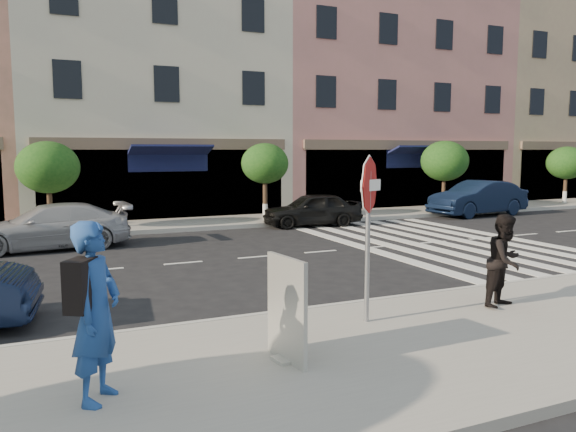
% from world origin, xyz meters
% --- Properties ---
extents(ground, '(120.00, 120.00, 0.00)m').
position_xyz_m(ground, '(0.00, 0.00, 0.00)').
color(ground, black).
rests_on(ground, ground).
extents(sidewalk_near, '(60.00, 4.50, 0.15)m').
position_xyz_m(sidewalk_near, '(0.00, -3.75, 0.07)').
color(sidewalk_near, gray).
rests_on(sidewalk_near, ground).
extents(sidewalk_far, '(60.00, 3.00, 0.15)m').
position_xyz_m(sidewalk_far, '(0.00, 11.00, 0.07)').
color(sidewalk_far, gray).
rests_on(sidewalk_far, ground).
extents(building_centre, '(11.00, 9.00, 11.00)m').
position_xyz_m(building_centre, '(-0.50, 17.00, 5.50)').
color(building_centre, beige).
rests_on(building_centre, ground).
extents(building_east_mid, '(13.00, 9.00, 13.00)m').
position_xyz_m(building_east_mid, '(11.50, 17.00, 6.50)').
color(building_east_mid, tan).
rests_on(building_east_mid, ground).
extents(building_east_far, '(12.00, 9.00, 12.00)m').
position_xyz_m(building_east_far, '(24.00, 17.00, 6.00)').
color(building_east_far, tan).
rests_on(building_east_far, ground).
extents(street_tree_wb, '(2.10, 2.10, 3.06)m').
position_xyz_m(street_tree_wb, '(-5.00, 10.80, 2.31)').
color(street_tree_wb, '#473323').
rests_on(street_tree_wb, sidewalk_far).
extents(street_tree_c, '(1.90, 1.90, 3.04)m').
position_xyz_m(street_tree_c, '(3.00, 10.80, 2.36)').
color(street_tree_c, '#473323').
rests_on(street_tree_c, sidewalk_far).
extents(street_tree_ea, '(2.20, 2.20, 3.19)m').
position_xyz_m(street_tree_ea, '(12.00, 10.80, 2.39)').
color(street_tree_ea, '#473323').
rests_on(street_tree_ea, sidewalk_far).
extents(street_tree_eb, '(2.00, 2.00, 2.94)m').
position_xyz_m(street_tree_eb, '(20.00, 10.80, 2.22)').
color(street_tree_eb, '#473323').
rests_on(street_tree_eb, sidewalk_far).
extents(stop_sign, '(0.89, 0.37, 2.69)m').
position_xyz_m(stop_sign, '(-0.59, -2.62, 2.09)').
color(stop_sign, gray).
rests_on(stop_sign, sidewalk_near).
extents(photographer, '(0.79, 0.88, 2.01)m').
position_xyz_m(photographer, '(-4.83, -3.85, 1.16)').
color(photographer, navy).
rests_on(photographer, sidewalk_near).
extents(walker, '(0.96, 0.84, 1.65)m').
position_xyz_m(walker, '(2.12, -2.82, 0.97)').
color(walker, black).
rests_on(walker, sidewalk_near).
extents(poster_board, '(0.36, 0.91, 1.39)m').
position_xyz_m(poster_board, '(-2.45, -3.63, 0.82)').
color(poster_board, beige).
rests_on(poster_board, sidewalk_near).
extents(car_far_left, '(4.69, 2.09, 1.33)m').
position_xyz_m(car_far_left, '(-5.10, 7.64, 0.67)').
color(car_far_left, '#A1A1A6').
rests_on(car_far_left, ground).
extents(car_far_mid, '(3.93, 1.91, 1.29)m').
position_xyz_m(car_far_mid, '(4.24, 9.03, 0.65)').
color(car_far_mid, black).
rests_on(car_far_mid, ground).
extents(car_far_right, '(4.86, 2.10, 1.56)m').
position_xyz_m(car_far_right, '(12.51, 9.10, 0.78)').
color(car_far_right, black).
rests_on(car_far_right, ground).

